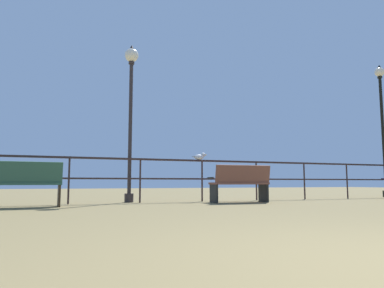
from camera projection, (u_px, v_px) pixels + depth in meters
name	position (u px, v px, depth m)	size (l,w,h in m)	color
pier_railing	(140.00, 170.00, 8.88)	(23.49, 0.05, 1.10)	#312220
bench_near_left	(20.00, 181.00, 7.04)	(1.57, 0.64, 0.91)	#2C5441
bench_near_right	(241.00, 182.00, 8.88)	(1.48, 0.76, 0.92)	brown
lamppost_center	(131.00, 96.00, 9.23)	(0.36, 0.36, 4.09)	#2F2727
lamppost_right	(382.00, 116.00, 12.56)	(0.33, 0.33, 4.67)	black
seagull_on_rail	(200.00, 157.00, 9.52)	(0.41, 0.18, 0.19)	silver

